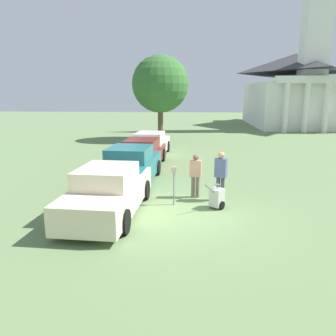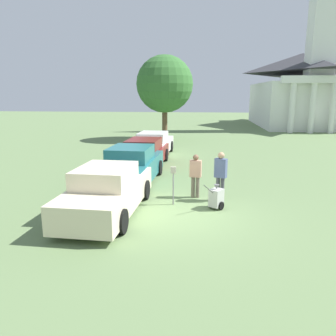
{
  "view_description": "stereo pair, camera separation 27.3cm",
  "coord_description": "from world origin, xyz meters",
  "views": [
    {
      "loc": [
        0.35,
        -10.02,
        3.8
      ],
      "look_at": [
        -0.58,
        1.84,
        1.1
      ],
      "focal_mm": 35.0,
      "sensor_mm": 36.0,
      "label": 1
    },
    {
      "loc": [
        0.62,
        -10.0,
        3.8
      ],
      "look_at": [
        -0.58,
        1.84,
        1.1
      ],
      "focal_mm": 35.0,
      "sensor_mm": 36.0,
      "label": 2
    }
  ],
  "objects": [
    {
      "name": "equipment_cart",
      "position": [
        1.18,
        0.64,
        0.39
      ],
      "size": [
        0.72,
        0.92,
        1.0
      ],
      "rotation": [
        0.0,
        0.0,
        -0.61
      ],
      "color": "#B2B2AD",
      "rests_on": "ground_plane"
    },
    {
      "name": "parked_car_maroon",
      "position": [
        -2.34,
        6.86,
        0.69
      ],
      "size": [
        2.13,
        5.31,
        1.5
      ],
      "rotation": [
        0.0,
        0.0,
        -0.05
      ],
      "color": "maroon",
      "rests_on": "ground_plane"
    },
    {
      "name": "shade_tree",
      "position": [
        -2.43,
        17.47,
        4.57
      ],
      "size": [
        4.65,
        4.65,
        6.91
      ],
      "color": "brown",
      "rests_on": "ground_plane"
    },
    {
      "name": "ground_plane",
      "position": [
        0.0,
        0.0,
        0.0
      ],
      "size": [
        120.0,
        120.0,
        0.0
      ],
      "primitive_type": "plane",
      "color": "#607A4C"
    },
    {
      "name": "parked_car_teal",
      "position": [
        -2.34,
        3.63,
        0.74
      ],
      "size": [
        2.23,
        5.03,
        1.61
      ],
      "rotation": [
        0.0,
        0.0,
        -0.05
      ],
      "color": "#23666B",
      "rests_on": "ground_plane"
    },
    {
      "name": "person_worker",
      "position": [
        0.45,
        1.82,
        0.93
      ],
      "size": [
        0.45,
        0.28,
        1.63
      ],
      "rotation": [
        0.0,
        0.0,
        2.98
      ],
      "color": "#665B4C",
      "rests_on": "ground_plane"
    },
    {
      "name": "person_supervisor",
      "position": [
        1.35,
        1.52,
        1.03
      ],
      "size": [
        0.47,
        0.37,
        1.79
      ],
      "rotation": [
        0.0,
        0.0,
        2.72
      ],
      "color": "#3F3F47",
      "rests_on": "ground_plane"
    },
    {
      "name": "parked_car_white",
      "position": [
        -2.34,
        10.1,
        0.69
      ],
      "size": [
        2.17,
        5.2,
        1.48
      ],
      "rotation": [
        0.0,
        0.0,
        -0.05
      ],
      "color": "silver",
      "rests_on": "ground_plane"
    },
    {
      "name": "parking_meter",
      "position": [
        -0.3,
        0.9,
        0.95
      ],
      "size": [
        0.18,
        0.09,
        1.36
      ],
      "color": "slate",
      "rests_on": "ground_plane"
    },
    {
      "name": "church",
      "position": [
        12.35,
        31.19,
        5.1
      ],
      "size": [
        9.82,
        16.18,
        24.29
      ],
      "color": "white",
      "rests_on": "ground_plane"
    },
    {
      "name": "parked_car_cream",
      "position": [
        -2.34,
        -0.12,
        0.73
      ],
      "size": [
        2.17,
        5.06,
        1.58
      ],
      "rotation": [
        0.0,
        0.0,
        -0.05
      ],
      "color": "beige",
      "rests_on": "ground_plane"
    }
  ]
}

